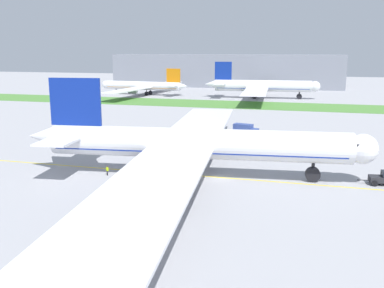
% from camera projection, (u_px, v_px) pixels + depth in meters
% --- Properties ---
extents(ground_plane, '(600.00, 600.00, 0.00)m').
position_uv_depth(ground_plane, '(219.00, 178.00, 70.68)').
color(ground_plane, '#9E9EA3').
rests_on(ground_plane, ground).
extents(apron_taxi_line, '(280.00, 0.36, 0.01)m').
position_uv_depth(apron_taxi_line, '(220.00, 177.00, 71.09)').
color(apron_taxi_line, yellow).
rests_on(apron_taxi_line, ground).
extents(grass_median_strip, '(320.00, 24.00, 0.10)m').
position_uv_depth(grass_median_strip, '(274.00, 106.00, 162.77)').
color(grass_median_strip, '#4C8438').
rests_on(grass_median_strip, ground).
extents(airliner_foreground, '(56.88, 92.67, 15.83)m').
position_uv_depth(airliner_foreground, '(191.00, 144.00, 70.68)').
color(airliner_foreground, white).
rests_on(airliner_foreground, ground).
extents(pushback_tug, '(5.59, 2.85, 2.21)m').
position_uv_depth(pushback_tug, '(383.00, 178.00, 67.06)').
color(pushback_tug, '#26262B').
rests_on(pushback_tug, ground).
extents(ground_crew_wingwalker_port, '(0.46, 0.54, 1.75)m').
position_uv_depth(ground_crew_wingwalker_port, '(124.00, 181.00, 65.35)').
color(ground_crew_wingwalker_port, black).
rests_on(ground_crew_wingwalker_port, ground).
extents(ground_crew_marshaller_front, '(0.49, 0.43, 1.61)m').
position_uv_depth(ground_crew_marshaller_front, '(107.00, 170.00, 72.06)').
color(ground_crew_marshaller_front, black).
rests_on(ground_crew_marshaller_front, ground).
extents(service_truck_baggage_loader, '(6.27, 3.51, 3.06)m').
position_uv_depth(service_truck_baggage_loader, '(245.00, 130.00, 104.26)').
color(service_truck_baggage_loader, '#33478C').
rests_on(service_truck_baggage_loader, ground).
extents(service_truck_fuel_bowser, '(5.32, 3.83, 2.85)m').
position_uv_depth(service_truck_fuel_bowser, '(73.00, 125.00, 112.45)').
color(service_truck_fuel_bowser, white).
rests_on(service_truck_fuel_bowser, ground).
extents(parked_airliner_far_left, '(43.58, 70.68, 12.31)m').
position_uv_depth(parked_airliner_far_left, '(144.00, 86.00, 202.39)').
color(parked_airliner_far_left, white).
rests_on(parked_airliner_far_left, ground).
extents(parked_airliner_far_centre, '(49.16, 78.59, 15.48)m').
position_uv_depth(parked_airliner_far_centre, '(261.00, 86.00, 187.75)').
color(parked_airliner_far_centre, white).
rests_on(parked_airliner_far_centre, ground).
extents(terminal_building, '(128.86, 20.00, 18.00)m').
position_uv_depth(terminal_building, '(225.00, 71.00, 246.83)').
color(terminal_building, gray).
rests_on(terminal_building, ground).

